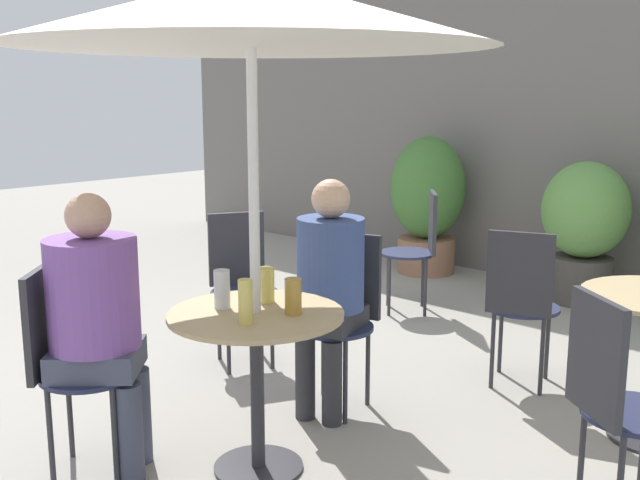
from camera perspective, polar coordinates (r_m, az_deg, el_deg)
The scene contains 18 objects.
ground_plane at distance 3.57m, azimuth -5.90°, elevation -15.79°, with size 20.00×20.00×0.00m, color #9E998E.
storefront_wall at distance 6.45m, azimuth 20.85°, elevation 9.47°, with size 10.00×0.06×3.00m.
cafe_table_near at distance 3.21m, azimuth -4.86°, elevation -8.31°, with size 0.74×0.74×0.71m.
bistro_chair_0 at distance 3.88m, azimuth 1.72°, elevation -4.92°, with size 0.42×0.43×0.90m.
bistro_chair_1 at distance 3.36m, azimuth -18.91°, elevation -8.13°, with size 0.46×0.46×0.90m.
bistro_chair_2 at distance 4.54m, azimuth -6.09°, elevation -2.58°, with size 0.46×0.45×0.90m.
bistro_chair_3 at distance 5.56m, azimuth 7.64°, elevation -0.05°, with size 0.46×0.46×0.90m.
bistro_chair_4 at distance 3.00m, azimuth 21.57°, elevation -10.68°, with size 0.46×0.46×0.90m.
bistro_chair_5 at distance 4.19m, azimuth 15.06°, elevation -4.07°, with size 0.43×0.44×0.90m.
seated_person_0 at distance 3.71m, azimuth 0.70°, elevation -2.88°, with size 0.35×0.38×1.20m.
seated_person_1 at distance 3.26m, azimuth -16.57°, elevation -5.32°, with size 0.48×0.48×1.22m.
beer_glass_0 at distance 3.10m, azimuth -2.06°, elevation -4.31°, with size 0.07×0.07×0.15m.
beer_glass_1 at distance 3.29m, azimuth -4.11°, elevation -3.43°, with size 0.07×0.07×0.16m.
beer_glass_2 at distance 3.21m, azimuth -7.47°, elevation -3.73°, with size 0.07×0.07×0.17m.
beer_glass_3 at distance 2.98m, azimuth -5.70°, elevation -4.70°, with size 0.06×0.06×0.18m.
potted_plant_0 at distance 6.79m, azimuth 8.19°, elevation 3.07°, with size 0.67×0.67×1.23m.
potted_plant_1 at distance 6.10m, azimuth 19.52°, elevation 1.20°, with size 0.66×0.66×1.10m.
umbrella at distance 3.04m, azimuth -5.31°, elevation 16.96°, with size 1.93×1.93×2.07m.
Camera 1 is at (2.39, -2.10, 1.62)m, focal length 42.00 mm.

